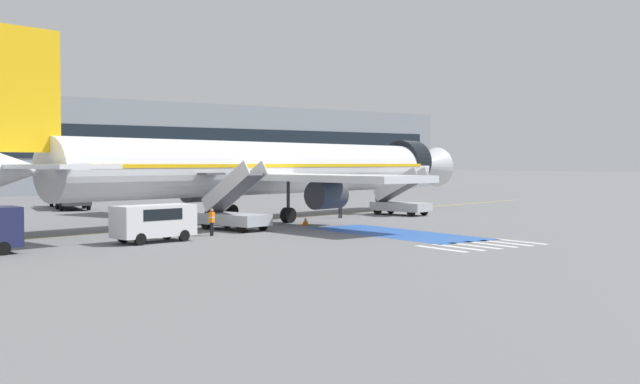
% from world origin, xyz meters
% --- Properties ---
extents(ground_plane, '(600.00, 600.00, 0.00)m').
position_xyz_m(ground_plane, '(0.00, 0.00, 0.00)').
color(ground_plane, slate).
extents(apron_leadline_yellow, '(78.73, 19.29, 0.01)m').
position_xyz_m(apron_leadline_yellow, '(-0.36, -0.48, 0.00)').
color(apron_leadline_yellow, gold).
rests_on(apron_leadline_yellow, ground_plane).
extents(apron_stand_patch_blue, '(4.67, 12.68, 0.01)m').
position_xyz_m(apron_stand_patch_blue, '(-0.36, -14.49, 0.00)').
color(apron_stand_patch_blue, '#2856A8').
rests_on(apron_stand_patch_blue, ground_plane).
extents(apron_walkway_bar_0, '(0.44, 3.60, 0.01)m').
position_xyz_m(apron_walkway_bar_0, '(-3.96, -22.13, 0.00)').
color(apron_walkway_bar_0, silver).
rests_on(apron_walkway_bar_0, ground_plane).
extents(apron_walkway_bar_1, '(0.44, 3.60, 0.01)m').
position_xyz_m(apron_walkway_bar_1, '(-2.76, -22.13, 0.00)').
color(apron_walkway_bar_1, silver).
rests_on(apron_walkway_bar_1, ground_plane).
extents(apron_walkway_bar_2, '(0.44, 3.60, 0.01)m').
position_xyz_m(apron_walkway_bar_2, '(-1.56, -22.13, 0.00)').
color(apron_walkway_bar_2, silver).
rests_on(apron_walkway_bar_2, ground_plane).
extents(apron_walkway_bar_3, '(0.44, 3.60, 0.01)m').
position_xyz_m(apron_walkway_bar_3, '(-0.36, -22.13, 0.00)').
color(apron_walkway_bar_3, silver).
rests_on(apron_walkway_bar_3, ground_plane).
extents(apron_walkway_bar_4, '(0.44, 3.60, 0.01)m').
position_xyz_m(apron_walkway_bar_4, '(0.84, -22.13, 0.00)').
color(apron_walkway_bar_4, silver).
rests_on(apron_walkway_bar_4, ground_plane).
extents(apron_walkway_bar_5, '(0.44, 3.60, 0.01)m').
position_xyz_m(apron_walkway_bar_5, '(2.04, -22.13, 0.00)').
color(apron_walkway_bar_5, silver).
rests_on(apron_walkway_bar_5, ground_plane).
extents(airliner, '(46.79, 31.28, 11.91)m').
position_xyz_m(airliner, '(-0.96, -0.63, 3.92)').
color(airliner, silver).
rests_on(airliner, ground_plane).
extents(boarding_stairs_forward, '(3.27, 5.54, 3.99)m').
position_xyz_m(boarding_stairs_forward, '(10.58, -2.48, 0.99)').
color(boarding_stairs_forward, '#ADB2BA').
rests_on(boarding_stairs_forward, ground_plane).
extents(boarding_stairs_aft, '(3.27, 5.54, 4.47)m').
position_xyz_m(boarding_stairs_aft, '(-7.38, -6.84, 1.05)').
color(boarding_stairs_aft, '#ADB2BA').
rests_on(boarding_stairs_aft, ground_plane).
extents(fuel_tanker, '(3.97, 10.46, 3.44)m').
position_xyz_m(fuel_tanker, '(-9.08, 22.35, 1.74)').
color(fuel_tanker, '#38383D').
rests_on(fuel_tanker, ground_plane).
extents(service_van_1, '(4.68, 2.58, 2.02)m').
position_xyz_m(service_van_1, '(-14.46, -10.88, 1.21)').
color(service_van_1, silver).
rests_on(service_van_1, ground_plane).
extents(ground_crew_0, '(0.48, 0.46, 1.62)m').
position_xyz_m(ground_crew_0, '(-10.27, -9.48, 0.92)').
color(ground_crew_0, black).
rests_on(ground_crew_0, ground_plane).
extents(ground_crew_1, '(0.49, 0.38, 1.80)m').
position_xyz_m(ground_crew_1, '(4.47, -2.39, 1.04)').
color(ground_crew_1, '#2D2D33').
rests_on(ground_crew_1, ground_plane).
extents(traffic_cone_0, '(0.49, 0.49, 0.55)m').
position_xyz_m(traffic_cone_0, '(-1.45, -6.29, 0.27)').
color(traffic_cone_0, orange).
rests_on(traffic_cone_0, ground_plane).
extents(terminal_building, '(133.24, 12.10, 13.19)m').
position_xyz_m(terminal_building, '(-0.97, 57.93, 6.60)').
color(terminal_building, '#89939E').
rests_on(terminal_building, ground_plane).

